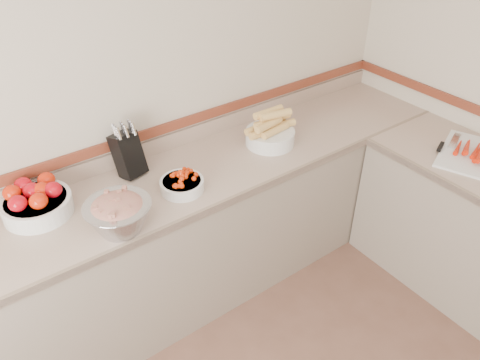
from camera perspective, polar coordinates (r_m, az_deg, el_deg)
back_wall at (r=2.64m, az=-14.80°, el=9.35°), size 4.00×0.00×4.00m
counter_back at (r=2.86m, az=-9.65°, el=-8.28°), size 4.00×0.65×1.08m
knife_block at (r=2.66m, az=-13.52°, el=3.19°), size 0.17×0.19×0.33m
tomato_bowl at (r=2.54m, az=-23.60°, el=-2.37°), size 0.35×0.35×0.17m
cherry_tomato_bowl at (r=2.53m, az=-7.10°, el=-0.38°), size 0.24×0.24×0.13m
corn_bowl at (r=2.91m, az=3.69°, el=5.84°), size 0.34×0.31×0.23m
rhubarb_bowl at (r=2.29m, az=-14.58°, el=-4.04°), size 0.32×0.32×0.18m
cutting_board at (r=3.13m, az=26.91°, el=2.77°), size 0.60×0.54×0.07m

